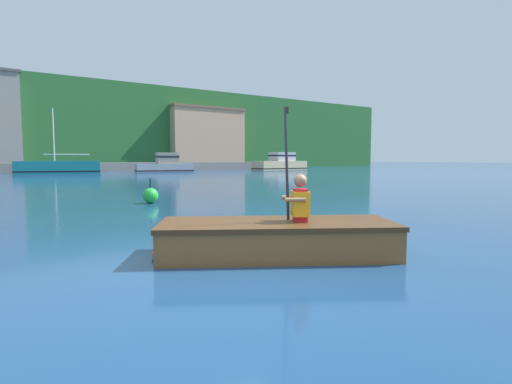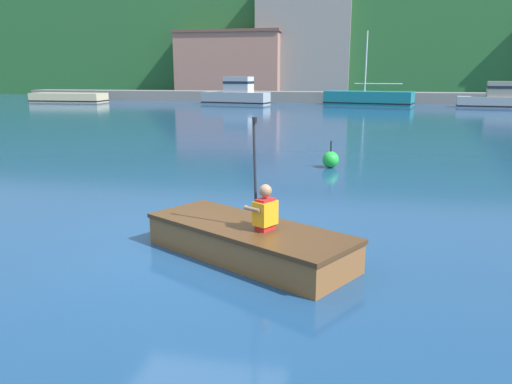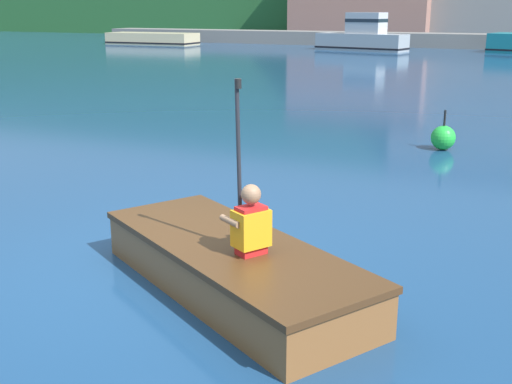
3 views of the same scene
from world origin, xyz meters
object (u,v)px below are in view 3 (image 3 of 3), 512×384
object	(u,v)px
moored_boat_dock_west_inner	(152,39)
rowboat_foreground	(230,262)
channel_buoy	(443,138)
moored_boat_dock_west_end	(363,37)
person_paddler	(250,221)

from	to	relation	value
moored_boat_dock_west_inner	rowboat_foreground	xyz separation A→B (m)	(23.90, -34.12, -0.12)
channel_buoy	moored_boat_dock_west_inner	bearing A→B (deg)	132.20
rowboat_foreground	moored_boat_dock_west_end	bearing A→B (deg)	104.19
moored_boat_dock_west_end	rowboat_foreground	bearing A→B (deg)	-75.81
moored_boat_dock_west_end	channel_buoy	size ratio (longest dim) A/B	8.01
moored_boat_dock_west_end	person_paddler	world-z (taller)	moored_boat_dock_west_end
moored_boat_dock_west_end	channel_buoy	bearing A→B (deg)	-70.94
rowboat_foreground	person_paddler	world-z (taller)	person_paddler
moored_boat_dock_west_end	channel_buoy	world-z (taller)	moored_boat_dock_west_end
person_paddler	channel_buoy	bearing A→B (deg)	86.47
person_paddler	channel_buoy	world-z (taller)	person_paddler
moored_boat_dock_west_inner	rowboat_foreground	distance (m)	41.66
moored_boat_dock_west_end	rowboat_foreground	size ratio (longest dim) A/B	1.81
channel_buoy	rowboat_foreground	bearing A→B (deg)	-95.98
channel_buoy	moored_boat_dock_west_end	bearing A→B (deg)	109.06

